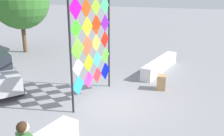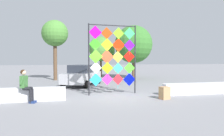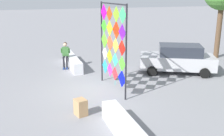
# 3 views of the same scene
# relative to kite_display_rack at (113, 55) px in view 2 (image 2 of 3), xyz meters

# --- Properties ---
(ground) EXTENTS (120.00, 120.00, 0.00)m
(ground) POSITION_rel_kite_display_rack_xyz_m (0.03, -0.61, -2.13)
(ground) COLOR gray
(plaza_ledge_left) EXTENTS (3.85, 0.50, 0.61)m
(plaza_ledge_left) POSITION_rel_kite_display_rack_xyz_m (-4.40, -1.00, -1.82)
(plaza_ledge_left) COLOR silver
(plaza_ledge_left) RESTS_ON ground
(plaza_ledge_right) EXTENTS (3.85, 0.50, 0.61)m
(plaza_ledge_right) POSITION_rel_kite_display_rack_xyz_m (4.46, -1.00, -1.82)
(plaza_ledge_right) COLOR silver
(plaza_ledge_right) RESTS_ON ground
(kite_display_rack) EXTENTS (2.67, 0.27, 3.76)m
(kite_display_rack) POSITION_rel_kite_display_rack_xyz_m (0.00, 0.00, 0.00)
(kite_display_rack) COLOR #232328
(kite_display_rack) RESTS_ON ground
(seated_vendor) EXTENTS (0.67, 0.55, 1.45)m
(seated_vendor) POSITION_rel_kite_display_rack_xyz_m (-4.16, -1.39, -1.28)
(seated_vendor) COLOR black
(seated_vendor) RESTS_ON ground
(parked_car) EXTENTS (3.19, 4.18, 1.49)m
(parked_car) POSITION_rel_kite_display_rack_xyz_m (-1.33, 4.12, -1.37)
(parked_car) COLOR #B7B7BC
(parked_car) RESTS_ON ground
(cardboard_box_large) EXTENTS (0.51, 0.45, 0.59)m
(cardboard_box_large) POSITION_rel_kite_display_rack_xyz_m (2.11, -1.89, -1.83)
(cardboard_box_large) COLOR tan
(cardboard_box_large) RESTS_ON ground
(tree_far_right) EXTENTS (3.85, 3.63, 5.15)m
(tree_far_right) POSITION_rel_kite_display_rack_xyz_m (3.97, 8.32, 1.19)
(tree_far_right) COLOR brown
(tree_far_right) RESTS_ON ground
(tree_palm_like) EXTENTS (2.35, 2.35, 5.40)m
(tree_palm_like) POSITION_rel_kite_display_rack_xyz_m (-3.48, 8.50, 2.06)
(tree_palm_like) COLOR brown
(tree_palm_like) RESTS_ON ground
(tree_broadleaf) EXTENTS (2.88, 2.68, 4.32)m
(tree_broadleaf) POSITION_rel_kite_display_rack_xyz_m (1.28, 10.88, 0.77)
(tree_broadleaf) COLOR brown
(tree_broadleaf) RESTS_ON ground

